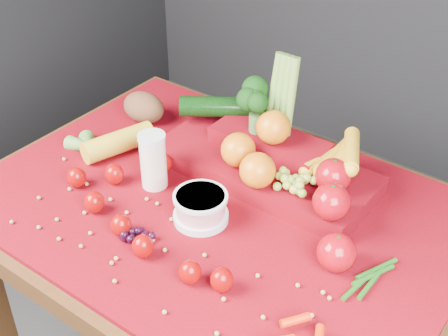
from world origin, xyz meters
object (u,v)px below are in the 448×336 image
Objects in this scene: table at (219,241)px; milk_glass at (153,159)px; produce_mound at (274,157)px; yogurt_bowl at (201,207)px.

table is 8.16× the size of milk_glass.
milk_glass reaches higher than table.
produce_mound reaches higher than milk_glass.
table is at bearing 10.01° from milk_glass.
produce_mound is at bearing 74.26° from table.
yogurt_bowl is 0.22m from produce_mound.
milk_glass is 0.27m from produce_mound.
yogurt_bowl is at bearing -11.77° from milk_glass.
table is 0.24m from milk_glass.
milk_glass is (-0.16, -0.03, 0.18)m from table.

